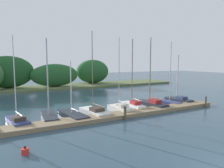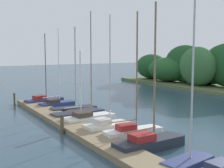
{
  "view_description": "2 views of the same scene",
  "coord_description": "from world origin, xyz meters",
  "px_view_note": "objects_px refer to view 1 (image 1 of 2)",
  "views": [
    {
      "loc": [
        -9.42,
        -5.11,
        5.17
      ],
      "look_at": [
        0.11,
        12.37,
        3.0
      ],
      "focal_mm": 33.55,
      "sensor_mm": 36.0,
      "label": 1
    },
    {
      "loc": [
        18.5,
        3.23,
        5.38
      ],
      "look_at": [
        1.93,
        12.99,
        3.18
      ],
      "focal_mm": 49.87,
      "sensor_mm": 36.0,
      "label": 2
    }
  ],
  "objects_px": {
    "sailboat_6": "(133,105)",
    "sailboat_7": "(151,103)",
    "channel_buoy_0": "(25,151)",
    "sailboat_9": "(178,99)",
    "sailboat_3": "(72,114)",
    "sailboat_4": "(94,111)",
    "sailboat_8": "(170,102)",
    "mooring_piling_1": "(125,113)",
    "sailboat_5": "(120,108)",
    "sailboat_2": "(49,115)",
    "sailboat_1": "(17,121)",
    "mooring_piling_2": "(206,102)"
  },
  "relations": [
    {
      "from": "sailboat_2",
      "to": "sailboat_9",
      "type": "height_order",
      "value": "sailboat_2"
    },
    {
      "from": "channel_buoy_0",
      "to": "sailboat_4",
      "type": "bearing_deg",
      "value": 41.5
    },
    {
      "from": "sailboat_8",
      "to": "mooring_piling_1",
      "type": "height_order",
      "value": "sailboat_8"
    },
    {
      "from": "sailboat_9",
      "to": "sailboat_2",
      "type": "bearing_deg",
      "value": 87.29
    },
    {
      "from": "sailboat_1",
      "to": "sailboat_7",
      "type": "height_order",
      "value": "sailboat_7"
    },
    {
      "from": "sailboat_7",
      "to": "sailboat_9",
      "type": "distance_m",
      "value": 4.76
    },
    {
      "from": "sailboat_7",
      "to": "mooring_piling_2",
      "type": "bearing_deg",
      "value": -123.75
    },
    {
      "from": "sailboat_3",
      "to": "sailboat_8",
      "type": "xyz_separation_m",
      "value": [
        12.11,
        -0.05,
        0.09
      ]
    },
    {
      "from": "sailboat_1",
      "to": "sailboat_7",
      "type": "xyz_separation_m",
      "value": [
        13.86,
        0.02,
        0.08
      ]
    },
    {
      "from": "sailboat_5",
      "to": "sailboat_3",
      "type": "bearing_deg",
      "value": 83.54
    },
    {
      "from": "sailboat_8",
      "to": "channel_buoy_0",
      "type": "height_order",
      "value": "sailboat_8"
    },
    {
      "from": "sailboat_1",
      "to": "mooring_piling_2",
      "type": "distance_m",
      "value": 19.45
    },
    {
      "from": "sailboat_6",
      "to": "mooring_piling_1",
      "type": "bearing_deg",
      "value": 139.66
    },
    {
      "from": "sailboat_9",
      "to": "mooring_piling_2",
      "type": "relative_size",
      "value": 4.9
    },
    {
      "from": "sailboat_2",
      "to": "sailboat_3",
      "type": "relative_size",
      "value": 1.38
    },
    {
      "from": "sailboat_2",
      "to": "sailboat_3",
      "type": "xyz_separation_m",
      "value": [
        1.99,
        -0.47,
        -0.1
      ]
    },
    {
      "from": "sailboat_7",
      "to": "channel_buoy_0",
      "type": "xyz_separation_m",
      "value": [
        -13.93,
        -6.2,
        -0.25
      ]
    },
    {
      "from": "sailboat_3",
      "to": "sailboat_5",
      "type": "xyz_separation_m",
      "value": [
        4.99,
        -0.24,
        0.11
      ]
    },
    {
      "from": "sailboat_3",
      "to": "sailboat_4",
      "type": "distance_m",
      "value": 2.12
    },
    {
      "from": "mooring_piling_1",
      "to": "sailboat_9",
      "type": "bearing_deg",
      "value": 18.88
    },
    {
      "from": "sailboat_3",
      "to": "sailboat_6",
      "type": "xyz_separation_m",
      "value": [
        7.02,
        0.39,
        0.15
      ]
    },
    {
      "from": "sailboat_4",
      "to": "channel_buoy_0",
      "type": "xyz_separation_m",
      "value": [
        -6.83,
        -6.04,
        -0.17
      ]
    },
    {
      "from": "sailboat_2",
      "to": "sailboat_7",
      "type": "bearing_deg",
      "value": -87.7
    },
    {
      "from": "mooring_piling_2",
      "to": "channel_buoy_0",
      "type": "distance_m",
      "value": 19.54
    },
    {
      "from": "sailboat_5",
      "to": "sailboat_2",
      "type": "bearing_deg",
      "value": 80.53
    },
    {
      "from": "sailboat_2",
      "to": "sailboat_7",
      "type": "relative_size",
      "value": 0.92
    },
    {
      "from": "sailboat_9",
      "to": "mooring_piling_1",
      "type": "height_order",
      "value": "sailboat_9"
    },
    {
      "from": "channel_buoy_0",
      "to": "sailboat_9",
      "type": "bearing_deg",
      "value": 19.67
    },
    {
      "from": "sailboat_2",
      "to": "sailboat_8",
      "type": "distance_m",
      "value": 14.12
    },
    {
      "from": "sailboat_2",
      "to": "mooring_piling_2",
      "type": "bearing_deg",
      "value": -97.35
    },
    {
      "from": "sailboat_4",
      "to": "sailboat_5",
      "type": "relative_size",
      "value": 1.06
    },
    {
      "from": "sailboat_7",
      "to": "sailboat_8",
      "type": "xyz_separation_m",
      "value": [
        2.9,
        -0.03,
        -0.07
      ]
    },
    {
      "from": "sailboat_2",
      "to": "sailboat_6",
      "type": "height_order",
      "value": "sailboat_6"
    },
    {
      "from": "sailboat_2",
      "to": "sailboat_3",
      "type": "height_order",
      "value": "sailboat_2"
    },
    {
      "from": "sailboat_4",
      "to": "sailboat_6",
      "type": "bearing_deg",
      "value": -89.97
    },
    {
      "from": "sailboat_2",
      "to": "sailboat_5",
      "type": "relative_size",
      "value": 0.96
    },
    {
      "from": "sailboat_8",
      "to": "sailboat_9",
      "type": "distance_m",
      "value": 1.91
    },
    {
      "from": "sailboat_4",
      "to": "sailboat_9",
      "type": "bearing_deg",
      "value": -93.51
    },
    {
      "from": "sailboat_2",
      "to": "channel_buoy_0",
      "type": "distance_m",
      "value": 7.22
    },
    {
      "from": "sailboat_2",
      "to": "mooring_piling_2",
      "type": "relative_size",
      "value": 5.95
    },
    {
      "from": "sailboat_1",
      "to": "channel_buoy_0",
      "type": "bearing_deg",
      "value": 169.72
    },
    {
      "from": "sailboat_2",
      "to": "sailboat_5",
      "type": "xyz_separation_m",
      "value": [
        6.98,
        -0.71,
        0.01
      ]
    },
    {
      "from": "sailboat_5",
      "to": "sailboat_1",
      "type": "bearing_deg",
      "value": 85.14
    },
    {
      "from": "sailboat_9",
      "to": "channel_buoy_0",
      "type": "height_order",
      "value": "sailboat_9"
    },
    {
      "from": "channel_buoy_0",
      "to": "sailboat_1",
      "type": "bearing_deg",
      "value": 89.31
    },
    {
      "from": "sailboat_3",
      "to": "sailboat_7",
      "type": "xyz_separation_m",
      "value": [
        9.22,
        -0.02,
        0.16
      ]
    },
    {
      "from": "sailboat_2",
      "to": "sailboat_1",
      "type": "bearing_deg",
      "value": 105.65
    },
    {
      "from": "sailboat_8",
      "to": "sailboat_9",
      "type": "bearing_deg",
      "value": -85.23
    },
    {
      "from": "sailboat_9",
      "to": "sailboat_6",
      "type": "bearing_deg",
      "value": 87.88
    },
    {
      "from": "sailboat_6",
      "to": "sailboat_7",
      "type": "height_order",
      "value": "sailboat_7"
    }
  ]
}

